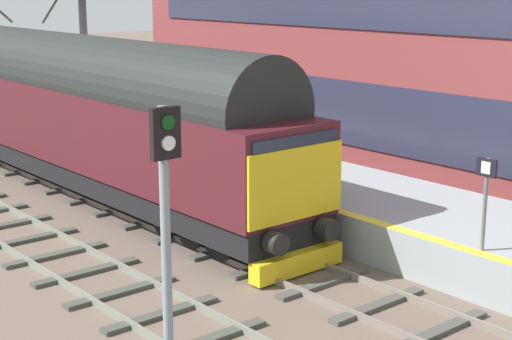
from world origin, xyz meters
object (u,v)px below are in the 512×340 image
diesel_locomotive (83,109)px  waiting_passenger (272,132)px  platform_number_sign (486,190)px  signal_post_near (166,232)px

diesel_locomotive → waiting_passenger: (3.57, -4.45, -0.49)m
platform_number_sign → waiting_passenger: platform_number_sign is taller
diesel_locomotive → signal_post_near: bearing=-113.3°
signal_post_near → platform_number_sign: (7.27, -0.22, -0.60)m
platform_number_sign → waiting_passenger: (1.65, 8.20, -0.26)m
diesel_locomotive → signal_post_near: size_ratio=4.15×
signal_post_near → waiting_passenger: (8.92, 7.98, -0.86)m
diesel_locomotive → platform_number_sign: size_ratio=10.22×
diesel_locomotive → platform_number_sign: diesel_locomotive is taller
diesel_locomotive → platform_number_sign: 12.80m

